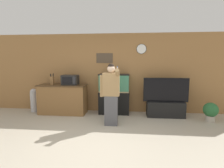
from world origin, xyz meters
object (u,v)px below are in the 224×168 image
Objects in this scene: counter_island at (63,99)px; aquarium_on_stand at (114,94)px; tv_on_stand at (165,105)px; person_standing at (111,94)px; potted_plant at (211,111)px; microwave at (70,80)px; knife_block at (52,80)px; trash_bin at (34,100)px.

aquarium_on_stand is at bearing 5.26° from counter_island.
person_standing reaches higher than tv_on_stand.
aquarium_on_stand is at bearing 173.83° from tv_on_stand.
tv_on_stand is at bearing 163.78° from potted_plant.
microwave is (0.25, 0.03, 0.63)m from counter_island.
knife_block reaches higher than trash_bin.
counter_island reaches higher than trash_bin.
counter_island is 1.95× the size of trash_bin.
trash_bin is (-0.72, 0.14, -0.68)m from knife_block.
tv_on_stand is (1.60, -0.17, -0.29)m from aquarium_on_stand.
person_standing is at bearing -33.45° from microwave.
knife_block is at bearing 175.80° from potted_plant.
tv_on_stand is at bearing -1.01° from microwave.
aquarium_on_stand is 0.79× the size of person_standing.
counter_island is 2.81× the size of potted_plant.
microwave is at bearing 7.47° from counter_island.
tv_on_stand is at bearing -1.99° from trash_bin.
person_standing is at bearing -89.97° from aquarium_on_stand.
trash_bin reaches higher than potted_plant.
tv_on_stand is 1.23m from potted_plant.
knife_block is 0.28× the size of aquarium_on_stand.
counter_island is 3.03× the size of microwave.
potted_plant is at bearing 10.92° from person_standing.
microwave is 0.93× the size of potted_plant.
knife_block is 0.27× the size of tv_on_stand.
counter_island is 1.19× the size of aquarium_on_stand.
potted_plant is (4.78, -0.35, -0.78)m from knife_block.
microwave is 0.64× the size of trash_bin.
aquarium_on_stand is at bearing 0.47° from trash_bin.
microwave is 1.71m from person_standing.
tv_on_stand is 2.49× the size of potted_plant.
knife_block is 1.00m from trash_bin.
tv_on_stand is 0.83× the size of person_standing.
potted_plant is (4.18, -0.39, -0.80)m from microwave.
aquarium_on_stand is (1.66, 0.15, 0.17)m from counter_island.
person_standing is at bearing -28.39° from counter_island.
knife_block reaches higher than aquarium_on_stand.
potted_plant is at bearing -5.12° from trash_bin.
knife_block reaches higher than tv_on_stand.
person_standing is at bearing -23.87° from knife_block.
counter_island is at bearing -172.53° from microwave.
person_standing is (1.66, -0.90, 0.38)m from counter_island.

